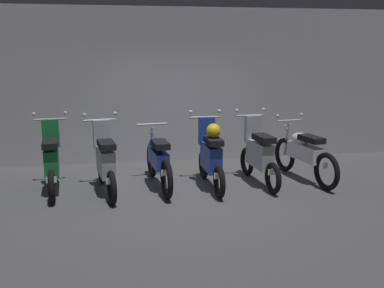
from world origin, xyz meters
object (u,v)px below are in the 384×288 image
motorbike_slot_5 (304,153)px  motorbike_slot_1 (105,161)px  motorbike_slot_0 (52,160)px  motorbike_slot_2 (158,159)px  motorbike_slot_3 (211,155)px  motorbike_slot_4 (259,154)px

motorbike_slot_5 → motorbike_slot_1: bearing=-177.4°
motorbike_slot_0 → motorbike_slot_2: size_ratio=0.86×
motorbike_slot_1 → motorbike_slot_0: bearing=166.5°
motorbike_slot_1 → motorbike_slot_3: bearing=-0.2°
motorbike_slot_4 → motorbike_slot_3: bearing=-174.7°
motorbike_slot_4 → motorbike_slot_1: bearing=-178.4°
motorbike_slot_2 → motorbike_slot_1: bearing=-169.3°
motorbike_slot_3 → motorbike_slot_5: bearing=5.5°
motorbike_slot_2 → motorbike_slot_4: motorbike_slot_4 is taller
motorbike_slot_1 → motorbike_slot_4: (2.66, 0.07, 0.00)m
motorbike_slot_2 → motorbike_slot_3: (0.89, -0.18, 0.08)m
motorbike_slot_0 → motorbike_slot_5: bearing=-0.6°
motorbike_slot_0 → motorbike_slot_3: size_ratio=1.00×
motorbike_slot_3 → motorbike_slot_5: size_ratio=0.87×
motorbike_slot_1 → motorbike_slot_2: bearing=10.7°
motorbike_slot_2 → motorbike_slot_5: (2.65, -0.01, 0.00)m
motorbike_slot_5 → motorbike_slot_3: bearing=-174.5°
motorbike_slot_1 → motorbike_slot_3: same height
motorbike_slot_3 → motorbike_slot_1: bearing=179.8°
motorbike_slot_5 → motorbike_slot_4: bearing=-174.3°
motorbike_slot_1 → motorbike_slot_5: size_ratio=0.86×
motorbike_slot_1 → motorbike_slot_4: bearing=1.6°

